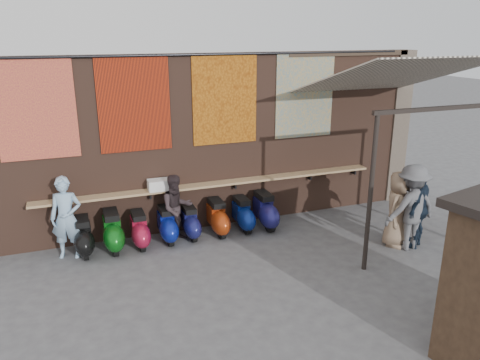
{
  "coord_description": "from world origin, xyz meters",
  "views": [
    {
      "loc": [
        -3.07,
        -7.43,
        4.46
      ],
      "look_at": [
        0.18,
        1.2,
        1.51
      ],
      "focal_mm": 35.0,
      "sensor_mm": 36.0,
      "label": 1
    }
  ],
  "objects_px": {
    "scooter_stool_4": "(190,223)",
    "scooter_stool_7": "(265,211)",
    "scooter_stool_6": "(243,214)",
    "diner_left": "(66,218)",
    "scooter_stool_3": "(167,225)",
    "shopper_navy": "(418,208)",
    "diner_right": "(177,208)",
    "shelf_box": "(161,185)",
    "scooter_stool_1": "(113,232)",
    "scooter_stool_5": "(218,218)",
    "shopper_tan": "(398,209)",
    "scooter_stool_2": "(140,230)",
    "scooter_stool_0": "(84,237)",
    "shopper_grey": "(411,207)"
  },
  "relations": [
    {
      "from": "scooter_stool_4",
      "to": "scooter_stool_7",
      "type": "distance_m",
      "value": 1.8
    },
    {
      "from": "scooter_stool_6",
      "to": "diner_left",
      "type": "distance_m",
      "value": 3.86
    },
    {
      "from": "scooter_stool_3",
      "to": "scooter_stool_6",
      "type": "xyz_separation_m",
      "value": [
        1.79,
        -0.0,
        -0.0
      ]
    },
    {
      "from": "diner_left",
      "to": "shopper_navy",
      "type": "height_order",
      "value": "shopper_navy"
    },
    {
      "from": "scooter_stool_6",
      "to": "diner_right",
      "type": "xyz_separation_m",
      "value": [
        -1.56,
        -0.01,
        0.37
      ]
    },
    {
      "from": "shelf_box",
      "to": "scooter_stool_4",
      "type": "relative_size",
      "value": 0.76
    },
    {
      "from": "scooter_stool_1",
      "to": "scooter_stool_7",
      "type": "height_order",
      "value": "scooter_stool_1"
    },
    {
      "from": "scooter_stool_5",
      "to": "shopper_tan",
      "type": "xyz_separation_m",
      "value": [
        3.44,
        -1.88,
        0.43
      ]
    },
    {
      "from": "scooter_stool_1",
      "to": "diner_left",
      "type": "height_order",
      "value": "diner_left"
    },
    {
      "from": "diner_right",
      "to": "scooter_stool_1",
      "type": "bearing_deg",
      "value": 170.45
    },
    {
      "from": "scooter_stool_3",
      "to": "scooter_stool_6",
      "type": "height_order",
      "value": "same"
    },
    {
      "from": "scooter_stool_3",
      "to": "diner_right",
      "type": "bearing_deg",
      "value": -3.4
    },
    {
      "from": "scooter_stool_4",
      "to": "diner_right",
      "type": "distance_m",
      "value": 0.5
    },
    {
      "from": "diner_left",
      "to": "scooter_stool_4",
      "type": "bearing_deg",
      "value": 14.93
    },
    {
      "from": "scooter_stool_1",
      "to": "scooter_stool_2",
      "type": "relative_size",
      "value": 1.11
    },
    {
      "from": "scooter_stool_4",
      "to": "shopper_navy",
      "type": "height_order",
      "value": "shopper_navy"
    },
    {
      "from": "scooter_stool_7",
      "to": "diner_left",
      "type": "xyz_separation_m",
      "value": [
        -4.36,
        0.04,
        0.44
      ]
    },
    {
      "from": "scooter_stool_0",
      "to": "shopper_grey",
      "type": "xyz_separation_m",
      "value": [
        6.5,
        -2.11,
        0.54
      ]
    },
    {
      "from": "scooter_stool_2",
      "to": "scooter_stool_5",
      "type": "relative_size",
      "value": 0.95
    },
    {
      "from": "scooter_stool_7",
      "to": "shopper_grey",
      "type": "relative_size",
      "value": 0.48
    },
    {
      "from": "scooter_stool_0",
      "to": "scooter_stool_1",
      "type": "relative_size",
      "value": 0.92
    },
    {
      "from": "scooter_stool_3",
      "to": "shelf_box",
      "type": "bearing_deg",
      "value": 95.08
    },
    {
      "from": "shopper_tan",
      "to": "scooter_stool_3",
      "type": "bearing_deg",
      "value": 124.15
    },
    {
      "from": "scooter_stool_2",
      "to": "shopper_tan",
      "type": "xyz_separation_m",
      "value": [
        5.21,
        -1.85,
        0.45
      ]
    },
    {
      "from": "scooter_stool_2",
      "to": "shopper_tan",
      "type": "height_order",
      "value": "shopper_tan"
    },
    {
      "from": "scooter_stool_5",
      "to": "scooter_stool_1",
      "type": "bearing_deg",
      "value": -179.74
    },
    {
      "from": "shelf_box",
      "to": "scooter_stool_1",
      "type": "relative_size",
      "value": 0.65
    },
    {
      "from": "shelf_box",
      "to": "scooter_stool_0",
      "type": "relative_size",
      "value": 0.7
    },
    {
      "from": "scooter_stool_0",
      "to": "shopper_tan",
      "type": "height_order",
      "value": "shopper_tan"
    },
    {
      "from": "scooter_stool_5",
      "to": "diner_right",
      "type": "bearing_deg",
      "value": 179.36
    },
    {
      "from": "scooter_stool_4",
      "to": "scooter_stool_5",
      "type": "distance_m",
      "value": 0.64
    },
    {
      "from": "scooter_stool_1",
      "to": "scooter_stool_7",
      "type": "xyz_separation_m",
      "value": [
        3.49,
        -0.02,
        -0.0
      ]
    },
    {
      "from": "scooter_stool_7",
      "to": "diner_right",
      "type": "distance_m",
      "value": 2.13
    },
    {
      "from": "scooter_stool_2",
      "to": "scooter_stool_7",
      "type": "height_order",
      "value": "scooter_stool_7"
    },
    {
      "from": "scooter_stool_1",
      "to": "diner_right",
      "type": "xyz_separation_m",
      "value": [
        1.39,
        0.02,
        0.33
      ]
    },
    {
      "from": "scooter_stool_6",
      "to": "shopper_grey",
      "type": "bearing_deg",
      "value": -35.62
    },
    {
      "from": "shopper_tan",
      "to": "scooter_stool_1",
      "type": "bearing_deg",
      "value": 128.66
    },
    {
      "from": "scooter_stool_1",
      "to": "shopper_navy",
      "type": "bearing_deg",
      "value": -18.68
    },
    {
      "from": "diner_right",
      "to": "shopper_navy",
      "type": "bearing_deg",
      "value": -34.24
    },
    {
      "from": "shelf_box",
      "to": "shopper_tan",
      "type": "distance_m",
      "value": 5.14
    },
    {
      "from": "scooter_stool_3",
      "to": "diner_right",
      "type": "distance_m",
      "value": 0.44
    },
    {
      "from": "scooter_stool_1",
      "to": "shopper_tan",
      "type": "xyz_separation_m",
      "value": [
        5.77,
        -1.87,
        0.41
      ]
    },
    {
      "from": "scooter_stool_2",
      "to": "scooter_stool_6",
      "type": "xyz_separation_m",
      "value": [
        2.4,
        0.05,
        0.0
      ]
    },
    {
      "from": "scooter_stool_0",
      "to": "scooter_stool_1",
      "type": "xyz_separation_m",
      "value": [
        0.58,
        -0.02,
        0.03
      ]
    },
    {
      "from": "scooter_stool_4",
      "to": "shopper_tan",
      "type": "distance_m",
      "value": 4.53
    },
    {
      "from": "shopper_navy",
      "to": "scooter_stool_7",
      "type": "bearing_deg",
      "value": -70.52
    },
    {
      "from": "scooter_stool_7",
      "to": "shopper_navy",
      "type": "height_order",
      "value": "shopper_navy"
    },
    {
      "from": "scooter_stool_0",
      "to": "diner_left",
      "type": "bearing_deg",
      "value": 179.24
    },
    {
      "from": "scooter_stool_2",
      "to": "scooter_stool_5",
      "type": "height_order",
      "value": "scooter_stool_5"
    },
    {
      "from": "shelf_box",
      "to": "scooter_stool_2",
      "type": "bearing_deg",
      "value": -150.04
    }
  ]
}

